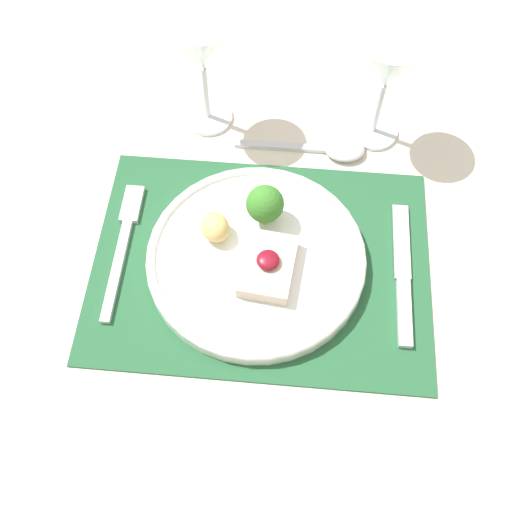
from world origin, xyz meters
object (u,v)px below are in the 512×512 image
(knife, at_px, (403,282))
(wine_glass_far, at_px, (201,49))
(fork, at_px, (124,240))
(spoon, at_px, (333,148))
(wine_glass_near, at_px, (389,67))
(dinner_plate, at_px, (256,257))

(knife, distance_m, wine_glass_far, 0.38)
(wine_glass_far, bearing_deg, fork, -110.07)
(spoon, relative_size, wine_glass_near, 1.10)
(fork, xyz_separation_m, knife, (0.35, -0.03, 0.00))
(wine_glass_near, bearing_deg, wine_glass_far, 178.53)
(fork, relative_size, wine_glass_far, 1.16)
(fork, distance_m, knife, 0.35)
(knife, xyz_separation_m, spoon, (-0.09, 0.20, 0.00))
(wine_glass_far, bearing_deg, dinner_plate, -68.97)
(spoon, xyz_separation_m, wine_glass_far, (-0.18, 0.05, 0.12))
(wine_glass_far, bearing_deg, knife, -42.37)
(dinner_plate, height_order, wine_glass_far, wine_glass_far)
(fork, height_order, knife, knife)
(knife, height_order, wine_glass_near, wine_glass_near)
(spoon, bearing_deg, dinner_plate, -119.36)
(spoon, bearing_deg, fork, -150.01)
(dinner_plate, height_order, fork, dinner_plate)
(dinner_plate, bearing_deg, spoon, 64.08)
(spoon, relative_size, wine_glass_far, 1.07)
(knife, bearing_deg, dinner_plate, 175.15)
(wine_glass_near, bearing_deg, fork, -146.18)
(dinner_plate, distance_m, fork, 0.17)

